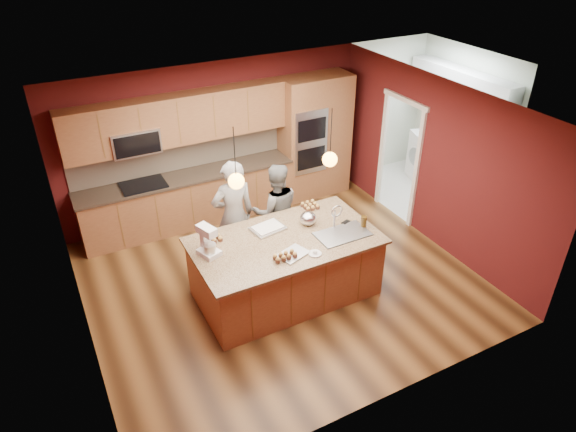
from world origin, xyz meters
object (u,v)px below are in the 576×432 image
island (286,266)px  stand_mixer (208,243)px  mixing_bowl (308,218)px  person_left (234,216)px  person_right (276,211)px

island → stand_mixer: 1.25m
island → mixing_bowl: size_ratio=10.77×
person_left → person_right: person_left is taller
person_right → stand_mixer: 1.63m
island → person_left: person_left is taller
stand_mixer → mixing_bowl: size_ratio=1.75×
island → mixing_bowl: bearing=24.0°
mixing_bowl → person_left: bearing=137.4°
island → person_left: bearing=111.4°
person_right → stand_mixer: (-1.38, -0.80, 0.33)m
person_left → person_right: (0.70, 0.00, -0.11)m
mixing_bowl → island: bearing=-156.0°
person_right → stand_mixer: bearing=43.9°
person_right → mixing_bowl: 0.82m
island → mixing_bowl: island is taller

